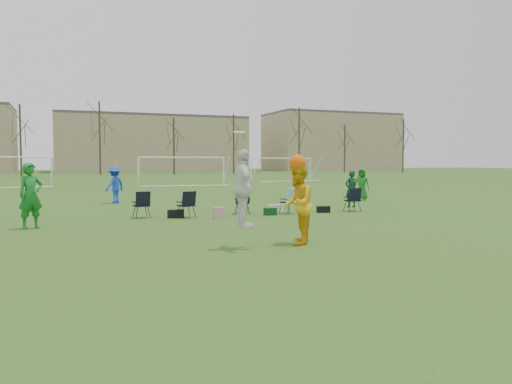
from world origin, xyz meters
name	(u,v)px	position (x,y,z in m)	size (l,w,h in m)	color
ground	(323,251)	(0.00, 0.00, 0.00)	(260.00, 260.00, 0.00)	#2C551A
fielder_green_near	(31,196)	(-6.44, 6.50, 1.00)	(0.73, 0.48, 2.01)	#147224
fielder_blue	(115,185)	(-3.16, 15.21, 0.91)	(1.17, 0.67, 1.81)	blue
fielder_green_far	(362,184)	(9.26, 12.59, 0.84)	(0.82, 0.53, 1.67)	#136D1E
center_contest	(277,197)	(-0.71, 0.99, 1.17)	(2.26, 1.24, 2.75)	white
sideline_setup	(262,201)	(1.65, 7.86, 0.51)	(9.06, 1.80, 1.68)	#103B21
goal_left	(2,163)	(-10.00, 34.00, 1.92)	(7.39, 0.76, 2.46)	white
goal_mid	(182,163)	(4.00, 32.00, 1.92)	(7.40, 0.63, 2.46)	white
goal_right	(282,163)	(16.00, 38.00, 1.92)	(7.35, 1.14, 2.46)	white
tree_line	(102,142)	(0.24, 69.85, 5.09)	(110.28, 3.28, 11.40)	#382B21
building_row	(126,143)	(6.73, 96.00, 5.99)	(126.00, 16.00, 13.00)	tan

